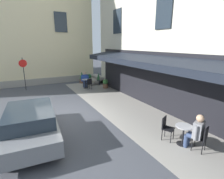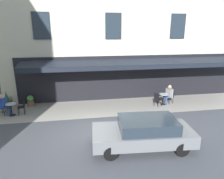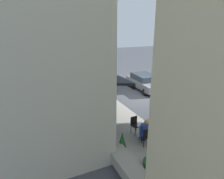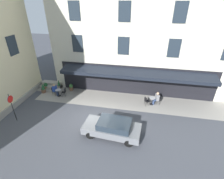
{
  "view_description": "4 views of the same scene",
  "coord_description": "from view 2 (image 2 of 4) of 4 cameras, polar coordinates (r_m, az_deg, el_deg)",
  "views": [
    {
      "loc": [
        -8.64,
        1.73,
        3.61
      ],
      "look_at": [
        0.4,
        -3.13,
        0.89
      ],
      "focal_mm": 27.64,
      "sensor_mm": 36.0,
      "label": 1
    },
    {
      "loc": [
        0.8,
        9.09,
        4.93
      ],
      "look_at": [
        -1.38,
        -3.77,
        1.09
      ],
      "focal_mm": 32.42,
      "sensor_mm": 36.0,
      "label": 2
    },
    {
      "loc": [
        11.97,
        -7.92,
        5.3
      ],
      "look_at": [
        -0.39,
        -2.25,
        0.93
      ],
      "focal_mm": 31.46,
      "sensor_mm": 36.0,
      "label": 3
    },
    {
      "loc": [
        -3.65,
        10.99,
        9.23
      ],
      "look_at": [
        -0.96,
        -2.84,
        1.48
      ],
      "focal_mm": 26.72,
      "sensor_mm": 36.0,
      "label": 4
    }
  ],
  "objects": [
    {
      "name": "ground_plane",
      "position": [
        10.37,
        -4.1,
        -12.03
      ],
      "size": [
        70.0,
        70.0,
        0.0
      ],
      "primitive_type": "plane",
      "color": "#42444C"
    },
    {
      "name": "cafe_table_near_entrance",
      "position": [
        14.3,
        14.36,
        -2.23
      ],
      "size": [
        0.6,
        0.6,
        0.75
      ],
      "color": "black",
      "rests_on": "ground_plane"
    },
    {
      "name": "sidewalk_cafe_terrace",
      "position": [
        14.03,
        7.85,
        -4.34
      ],
      "size": [
        20.5,
        3.2,
        0.01
      ],
      "primitive_type": "cube",
      "color": "gray",
      "rests_on": "ground_plane"
    },
    {
      "name": "cafe_chair_black_corner_left",
      "position": [
        13.84,
        -28.81,
        -4.2
      ],
      "size": [
        0.49,
        0.49,
        0.91
      ],
      "color": "black",
      "rests_on": "ground_plane"
    },
    {
      "name": "potted_plant_under_sign",
      "position": [
        15.06,
        -27.55,
        -2.48
      ],
      "size": [
        0.35,
        0.35,
        1.11
      ],
      "color": "#2D2D33",
      "rests_on": "ground_plane"
    },
    {
      "name": "cafe_chair_black_kerbside",
      "position": [
        13.38,
        -23.94,
        -4.2
      ],
      "size": [
        0.45,
        0.45,
        0.91
      ],
      "color": "black",
      "rests_on": "ground_plane"
    },
    {
      "name": "seated_patron_in_blue",
      "position": [
        13.67,
        -28.15,
        -3.66
      ],
      "size": [
        0.61,
        0.64,
        1.31
      ],
      "color": "navy",
      "rests_on": "ground_plane"
    },
    {
      "name": "cafe_chair_black_near_door",
      "position": [
        14.7,
        16.2,
        -1.63
      ],
      "size": [
        0.51,
        0.51,
        0.91
      ],
      "color": "black",
      "rests_on": "ground_plane"
    },
    {
      "name": "cafe_chair_black_corner_right",
      "position": [
        13.82,
        12.69,
        -2.52
      ],
      "size": [
        0.54,
        0.54,
        0.91
      ],
      "color": "black",
      "rests_on": "ground_plane"
    },
    {
      "name": "cafe_building_facade",
      "position": [
        19.36,
        5.29,
        23.92
      ],
      "size": [
        20.0,
        10.7,
        15.0
      ],
      "color": "beige",
      "rests_on": "ground_plane"
    },
    {
      "name": "parked_car_grey",
      "position": [
        9.0,
        9.0,
        -11.77
      ],
      "size": [
        4.42,
        2.11,
        1.33
      ],
      "color": "slate",
      "rests_on": "ground_plane"
    },
    {
      "name": "seated_companion_in_grey",
      "position": [
        14.51,
        15.63,
        -1.17
      ],
      "size": [
        0.63,
        0.65,
        1.32
      ],
      "color": "navy",
      "rests_on": "ground_plane"
    },
    {
      "name": "cafe_table_mid_terrace",
      "position": [
        13.51,
        -26.57,
        -4.61
      ],
      "size": [
        0.6,
        0.6,
        0.75
      ],
      "color": "black",
      "rests_on": "ground_plane"
    },
    {
      "name": "potted_plant_by_steps",
      "position": [
        14.7,
        -22.02,
        -2.96
      ],
      "size": [
        0.44,
        0.44,
        0.75
      ],
      "color": "brown",
      "rests_on": "ground_plane"
    }
  ]
}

